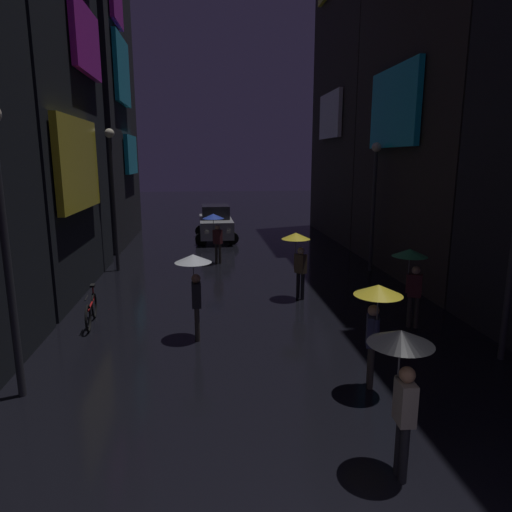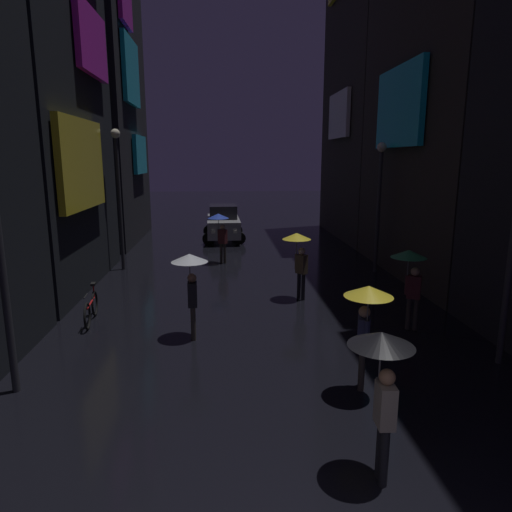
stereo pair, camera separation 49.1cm
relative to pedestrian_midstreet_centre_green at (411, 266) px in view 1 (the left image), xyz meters
The scene contains 14 objects.
building_left_far 19.80m from the pedestrian_midstreet_centre_green, 128.22° to the left, with size 4.25×7.97×19.06m.
building_right_mid 9.56m from the pedestrian_midstreet_centre_green, 57.10° to the left, with size 4.25×8.90×16.68m.
building_right_far 16.95m from the pedestrian_midstreet_centre_green, 75.68° to the left, with size 4.25×8.58×18.90m.
pedestrian_midstreet_centre_green is the anchor object (origin of this frame).
pedestrian_foreground_right_black 6.06m from the pedestrian_midstreet_centre_green, 116.00° to the right, with size 0.90×0.90×2.12m.
pedestrian_far_right_blue 9.52m from the pedestrian_midstreet_centre_green, 120.76° to the left, with size 0.90×0.90×2.12m.
pedestrian_foreground_left_clear 5.56m from the pedestrian_midstreet_centre_green, behind, with size 0.90×0.90×2.12m.
pedestrian_near_crossing_yellow 3.74m from the pedestrian_midstreet_centre_green, 130.12° to the left, with size 0.90×0.90×2.12m.
pedestrian_midstreet_left_yellow 3.77m from the pedestrian_midstreet_centre_green, 124.34° to the right, with size 0.90×0.90×2.12m.
bicycle_parked_at_storefront 8.55m from the pedestrian_midstreet_centre_green, behind, with size 0.23×1.82×0.96m.
car_distant 14.61m from the pedestrian_midstreet_centre_green, 108.80° to the left, with size 2.31×4.18×1.92m.
streetlamp_left_near 9.29m from the pedestrian_midstreet_centre_green, 163.43° to the right, with size 0.36×0.36×5.28m.
streetlamp_left_far 11.54m from the pedestrian_midstreet_centre_green, 140.26° to the left, with size 0.36×0.36×5.49m.
streetlamp_right_far 6.44m from the pedestrian_midstreet_centre_green, 78.62° to the left, with size 0.36×0.36×4.98m.
Camera 1 is at (-1.49, -3.22, 4.38)m, focal length 32.00 mm.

